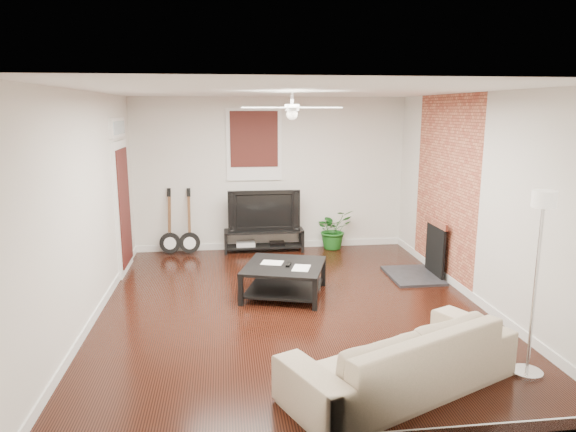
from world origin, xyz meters
name	(u,v)px	position (x,y,z in m)	size (l,w,h in m)	color
room	(292,203)	(0.00, 0.00, 1.40)	(5.01, 6.01, 2.81)	black
brick_accent	(445,188)	(2.49, 1.00, 1.40)	(0.02, 2.20, 2.80)	#A14634
fireplace	(423,248)	(2.20, 1.00, 0.46)	(0.80, 1.10, 0.92)	black
window_back	(254,145)	(-0.30, 2.97, 1.95)	(1.00, 0.06, 1.30)	#38150F
door_left	(123,195)	(-2.46, 1.90, 1.25)	(0.08, 1.00, 2.50)	white
tv_stand	(264,241)	(-0.15, 2.78, 0.20)	(1.45, 0.39, 0.41)	black
tv	(264,210)	(-0.15, 2.80, 0.78)	(1.30, 0.17, 0.75)	black
coffee_table	(284,280)	(-0.05, 0.45, 0.22)	(1.06, 1.06, 0.45)	black
sofa	(400,355)	(0.74, -2.17, 0.33)	(2.27, 0.89, 0.66)	#C6AD94
floor_lamp	(535,285)	(2.09, -2.07, 0.93)	(0.31, 0.31, 1.85)	white
potted_plant	(333,229)	(1.16, 2.82, 0.37)	(0.67, 0.58, 0.75)	#1A5D1B
guitar_left	(169,222)	(-1.85, 2.75, 0.61)	(0.37, 0.26, 1.21)	black
guitar_right	(189,222)	(-1.50, 2.72, 0.61)	(0.37, 0.26, 1.21)	black
ceiling_fan	(292,108)	(0.00, 0.00, 2.60)	(1.24, 1.24, 0.32)	white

